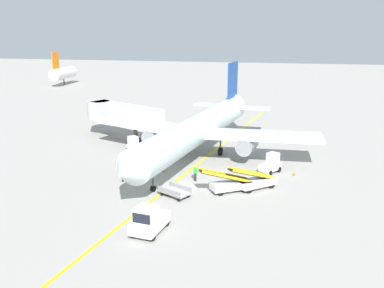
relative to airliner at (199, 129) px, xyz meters
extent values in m
plane|color=#9E9B93|center=(0.07, -10.63, -3.42)|extent=(300.00, 300.00, 0.00)
cube|color=yellow|center=(-0.09, -5.63, -3.41)|extent=(14.15, 78.84, 0.01)
cylinder|color=silver|center=(-0.09, -0.54, 0.03)|extent=(8.45, 30.12, 3.30)
cone|color=silver|center=(-2.90, -16.49, 0.03)|extent=(3.60, 2.92, 3.23)
cone|color=silver|center=(2.75, 15.62, 0.43)|extent=(3.57, 3.30, 3.14)
cube|color=silver|center=(7.54, -0.36, -0.37)|extent=(13.15, 4.86, 0.36)
cylinder|color=gray|center=(5.75, -1.06, -1.37)|extent=(2.43, 3.48, 1.90)
cube|color=silver|center=(-7.21, 2.24, -0.37)|extent=(13.70, 8.94, 0.36)
cylinder|color=gray|center=(-5.77, 0.97, -1.37)|extent=(2.43, 3.48, 1.90)
cube|color=navy|center=(2.33, 13.25, 4.08)|extent=(0.97, 3.99, 5.20)
cube|color=silver|center=(5.22, 12.34, 0.43)|extent=(5.27, 2.38, 0.24)
cube|color=silver|center=(-0.69, 13.38, 0.43)|extent=(5.63, 3.70, 0.24)
cylinder|color=#4C4C51|center=(-2.09, -11.86, -1.86)|extent=(0.20, 0.20, 3.12)
cylinder|color=black|center=(-2.09, -11.86, -3.14)|extent=(0.44, 0.61, 0.56)
cylinder|color=#4C4C51|center=(2.42, 1.05, -1.86)|extent=(0.20, 0.20, 3.12)
cylinder|color=black|center=(2.42, 1.05, -2.94)|extent=(0.51, 1.01, 0.96)
cylinder|color=#4C4C51|center=(-1.91, 1.81, -1.86)|extent=(0.20, 0.20, 3.12)
cylinder|color=black|center=(-1.91, 1.81, -2.94)|extent=(0.51, 1.01, 0.96)
cube|color=black|center=(-2.55, -14.52, 0.38)|extent=(2.94, 1.47, 0.60)
cube|color=beige|center=(-11.02, 5.31, 0.18)|extent=(11.81, 7.95, 2.50)
cylinder|color=beige|center=(-16.05, 8.00, 0.18)|extent=(3.20, 3.20, 2.50)
cylinder|color=#59595B|center=(-9.43, 4.46, -2.24)|extent=(0.56, 0.56, 2.35)
cube|color=#333338|center=(-9.43, 4.46, -3.17)|extent=(1.80, 1.40, 0.50)
cube|color=silver|center=(0.08, -19.69, -2.72)|extent=(2.41, 3.84, 0.80)
cube|color=silver|center=(-0.02, -20.32, -1.77)|extent=(1.74, 1.83, 1.10)
cube|color=black|center=(-0.13, -21.08, -1.77)|extent=(1.42, 0.29, 0.77)
cylinder|color=black|center=(0.69, -21.06, -3.12)|extent=(0.31, 0.63, 0.60)
cylinder|color=black|center=(-0.91, -20.82, -3.12)|extent=(0.31, 0.63, 0.60)
cylinder|color=black|center=(1.06, -18.57, -3.12)|extent=(0.31, 0.63, 0.60)
cylinder|color=black|center=(-0.54, -18.33, -3.12)|extent=(0.31, 0.63, 0.60)
cube|color=silver|center=(8.49, -4.18, -2.77)|extent=(2.40, 2.72, 0.70)
cube|color=silver|center=(8.72, -3.82, -1.87)|extent=(1.46, 1.47, 1.10)
cube|color=black|center=(9.00, -3.39, -1.87)|extent=(0.86, 0.60, 0.77)
cylinder|color=black|center=(8.48, -3.17, -3.12)|extent=(0.51, 0.62, 0.60)
cylinder|color=black|center=(9.41, -3.77, -3.12)|extent=(0.51, 0.62, 0.60)
cylinder|color=black|center=(7.57, -4.58, -3.12)|extent=(0.51, 0.62, 0.60)
cylinder|color=black|center=(8.50, -5.18, -3.12)|extent=(0.51, 0.62, 0.60)
cube|color=silver|center=(-7.84, -0.47, -2.77)|extent=(2.61, 2.62, 0.70)
cube|color=silver|center=(-8.14, -0.17, -1.87)|extent=(1.50, 1.50, 1.10)
cube|color=black|center=(-8.50, 0.20, -1.87)|extent=(0.75, 0.74, 0.77)
cylinder|color=black|center=(-8.83, -0.26, -3.12)|extent=(0.58, 0.58, 0.60)
cylinder|color=black|center=(-8.04, 0.52, -3.12)|extent=(0.58, 0.58, 0.60)
cylinder|color=black|center=(-7.65, -1.46, -3.12)|extent=(0.58, 0.58, 0.60)
cylinder|color=black|center=(-6.86, -0.68, -3.12)|extent=(0.58, 0.58, 0.60)
cube|color=silver|center=(5.05, -10.34, -2.82)|extent=(4.01, 3.29, 0.60)
cylinder|color=black|center=(4.27, -11.59, -3.12)|extent=(0.62, 0.51, 0.60)
cylinder|color=black|center=(3.59, -10.51, -3.12)|extent=(0.62, 0.51, 0.60)
cylinder|color=black|center=(6.52, -10.17, -3.12)|extent=(0.62, 0.51, 0.60)
cylinder|color=black|center=(5.84, -9.09, -3.12)|extent=(0.62, 0.51, 0.60)
cube|color=black|center=(4.54, -10.66, -1.87)|extent=(4.71, 3.42, 1.76)
cube|color=yellow|center=(4.78, -11.04, -1.75)|extent=(4.29, 2.74, 1.84)
cube|color=yellow|center=(4.30, -10.28, -1.75)|extent=(4.29, 2.74, 1.84)
cube|color=silver|center=(7.35, -9.08, -2.82)|extent=(3.85, 3.63, 0.60)
cylinder|color=black|center=(6.77, -10.43, -3.12)|extent=(0.60, 0.56, 0.60)
cylinder|color=black|center=(5.93, -9.47, -3.12)|extent=(0.60, 0.56, 0.60)
cylinder|color=black|center=(8.77, -8.69, -3.12)|extent=(0.60, 0.56, 0.60)
cylinder|color=black|center=(7.94, -7.72, -3.12)|extent=(0.60, 0.56, 0.60)
cube|color=black|center=(6.90, -9.47, -1.87)|extent=(4.36, 3.96, 1.76)
cube|color=yellow|center=(7.20, -9.81, -1.75)|extent=(3.84, 3.36, 1.84)
cube|color=yellow|center=(6.61, -9.13, -1.75)|extent=(3.84, 3.36, 1.84)
cube|color=#A5A5A8|center=(0.21, -12.67, -2.98)|extent=(3.18, 2.67, 0.16)
cube|color=#4C4C51|center=(-1.41, -11.77, -3.00)|extent=(0.83, 0.51, 0.08)
cylinder|color=#4C4C51|center=(-1.81, -11.55, -3.00)|extent=(0.12, 0.12, 0.05)
cube|color=gray|center=(-0.16, -13.33, -2.73)|extent=(2.48, 1.41, 0.50)
cube|color=gray|center=(0.57, -12.01, -2.73)|extent=(2.48, 1.41, 0.50)
cylinder|color=black|center=(-1.00, -12.69, -3.24)|extent=(0.37, 0.28, 0.36)
cylinder|color=black|center=(-0.42, -11.64, -3.24)|extent=(0.37, 0.28, 0.36)
cylinder|color=black|center=(0.83, -13.70, -3.24)|extent=(0.37, 0.28, 0.36)
cylinder|color=black|center=(1.42, -12.65, -3.24)|extent=(0.37, 0.28, 0.36)
cylinder|color=#26262D|center=(-5.81, -9.93, -2.99)|extent=(0.24, 0.24, 0.85)
cube|color=yellow|center=(-5.81, -9.93, -2.29)|extent=(0.36, 0.22, 0.56)
sphere|color=#9E7051|center=(-5.81, -9.93, -1.90)|extent=(0.20, 0.20, 0.20)
sphere|color=yellow|center=(-5.81, -9.93, -1.84)|extent=(0.24, 0.24, 0.24)
cylinder|color=#26262D|center=(1.24, -8.29, -2.99)|extent=(0.24, 0.24, 0.85)
cube|color=green|center=(1.24, -8.29, -2.29)|extent=(0.36, 0.22, 0.56)
sphere|color=beige|center=(1.24, -8.29, -1.90)|extent=(0.20, 0.20, 0.20)
sphere|color=yellow|center=(1.24, -8.29, -1.84)|extent=(0.24, 0.24, 0.24)
cone|color=orange|center=(-2.63, -6.19, -3.20)|extent=(0.36, 0.36, 0.44)
cone|color=orange|center=(-4.19, -1.45, -3.20)|extent=(0.36, 0.36, 0.44)
cone|color=orange|center=(-7.24, 3.36, -3.20)|extent=(0.36, 0.36, 0.44)
cone|color=orange|center=(10.98, -4.60, -3.20)|extent=(0.36, 0.36, 0.44)
cone|color=orange|center=(-3.08, -3.37, -3.20)|extent=(0.36, 0.36, 0.44)
cylinder|color=silver|center=(-47.22, 56.20, -0.32)|extent=(3.00, 10.00, 3.00)
cylinder|color=#3F3F3F|center=(-47.22, 56.20, -2.62)|extent=(0.30, 0.30, 1.60)
cube|color=orange|center=(-47.22, 52.70, 3.18)|extent=(0.24, 3.20, 4.40)
camera|label=1|loc=(9.23, -47.98, 11.55)|focal=40.13mm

